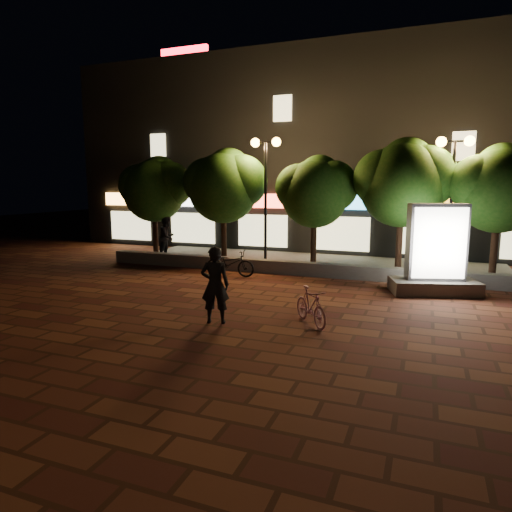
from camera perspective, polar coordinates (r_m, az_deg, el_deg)
The scene contains 16 objects.
ground at distance 13.40m, azimuth -0.29°, elevation -5.52°, with size 80.00×80.00×0.00m, color brown.
retaining_wall at distance 17.05m, azimuth 4.59°, elevation -1.52°, with size 16.00×0.45×0.50m, color slate.
sidewalk at distance 19.46m, azimuth 6.66°, elevation -0.86°, with size 16.00×5.00×0.08m, color slate.
building_block at distance 25.57m, azimuth 10.57°, elevation 12.56°, with size 28.00×8.12×11.30m.
tree_far_left at distance 21.06m, azimuth -12.76°, elevation 8.62°, with size 3.36×2.80×4.63m.
tree_left at distance 19.35m, azimuth -3.99°, elevation 9.25°, with size 3.60×3.00×4.89m.
tree_mid at distance 18.03m, azimuth 7.74°, elevation 8.48°, with size 3.24×2.70×4.50m.
tree_right at distance 17.57m, azimuth 18.45°, elevation 9.23°, with size 3.72×3.10×5.07m.
tree_far_right at distance 17.71m, azimuth 28.90°, elevation 7.93°, with size 3.48×2.90×4.76m.
street_lamp_left at distance 18.38m, azimuth 1.25°, elevation 11.10°, with size 1.26×0.36×5.18m.
street_lamp_right at distance 17.31m, azimuth 23.98°, elevation 10.02°, with size 1.26×0.36×4.98m.
ad_kiosk at distance 14.97m, azimuth 22.02°, elevation -0.19°, with size 2.87×1.99×2.83m.
scooter_pink at distance 10.97m, azimuth 7.03°, elevation -6.42°, with size 0.43×1.53×0.92m, color #CD7F9D.
rider at distance 10.95m, azimuth -5.27°, elevation -3.72°, with size 0.70×0.46×1.92m, color black.
scooter_parked at distance 16.62m, azimuth -3.36°, elevation -0.92°, with size 0.66×1.89×0.99m, color black.
pedestrian at distance 20.70m, azimuth -11.32°, elevation 2.41°, with size 0.93×0.73×1.92m, color black.
Camera 1 is at (4.70, -12.09, 3.38)m, focal length 31.19 mm.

